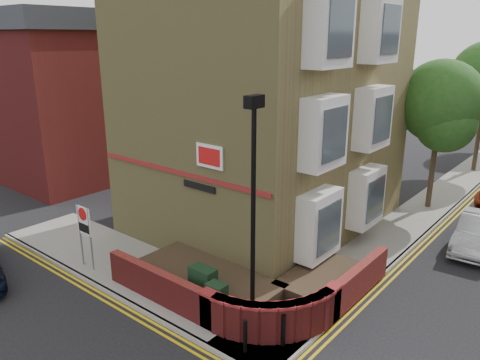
% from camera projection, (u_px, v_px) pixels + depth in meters
% --- Properties ---
extents(ground, '(120.00, 120.00, 0.00)m').
position_uv_depth(ground, '(179.00, 332.00, 12.72)').
color(ground, black).
rests_on(ground, ground).
extents(pavement_corner, '(13.00, 3.00, 0.12)m').
position_uv_depth(pavement_corner, '(140.00, 271.00, 15.93)').
color(pavement_corner, gray).
rests_on(pavement_corner, ground).
extents(pavement_main, '(2.00, 32.00, 0.12)m').
position_uv_depth(pavement_main, '(441.00, 197.00, 23.30)').
color(pavement_main, gray).
rests_on(pavement_main, ground).
extents(kerb_side, '(13.00, 0.15, 0.12)m').
position_uv_depth(kerb_side, '(102.00, 288.00, 14.83)').
color(kerb_side, gray).
rests_on(kerb_side, ground).
extents(kerb_main_near, '(0.15, 32.00, 0.12)m').
position_uv_depth(kerb_main_near, '(462.00, 201.00, 22.69)').
color(kerb_main_near, gray).
rests_on(kerb_main_near, ground).
extents(yellow_lines_side, '(13.00, 0.28, 0.01)m').
position_uv_depth(yellow_lines_side, '(96.00, 293.00, 14.66)').
color(yellow_lines_side, gold).
rests_on(yellow_lines_side, ground).
extents(yellow_lines_main, '(0.28, 32.00, 0.01)m').
position_uv_depth(yellow_lines_main, '(468.00, 203.00, 22.56)').
color(yellow_lines_main, gold).
rests_on(yellow_lines_main, ground).
extents(corner_building, '(8.95, 10.40, 13.60)m').
position_uv_depth(corner_building, '(271.00, 75.00, 18.52)').
color(corner_building, '#968A4F').
rests_on(corner_building, ground).
extents(garden_wall, '(6.80, 6.00, 1.20)m').
position_uv_depth(garden_wall, '(237.00, 295.00, 14.57)').
color(garden_wall, maroon).
rests_on(garden_wall, ground).
extents(lamppost, '(0.25, 0.50, 6.30)m').
position_uv_depth(lamppost, '(253.00, 219.00, 11.65)').
color(lamppost, black).
rests_on(lamppost, pavement_corner).
extents(utility_cabinet_large, '(0.80, 0.45, 1.20)m').
position_uv_depth(utility_cabinet_large, '(203.00, 286.00, 13.65)').
color(utility_cabinet_large, '#163217').
rests_on(utility_cabinet_large, pavement_corner).
extents(utility_cabinet_small, '(0.55, 0.40, 1.10)m').
position_uv_depth(utility_cabinet_small, '(217.00, 302.00, 12.96)').
color(utility_cabinet_small, '#163217').
rests_on(utility_cabinet_small, pavement_corner).
extents(bollard_near, '(0.11, 0.11, 0.90)m').
position_uv_depth(bollard_near, '(245.00, 336.00, 11.63)').
color(bollard_near, black).
rests_on(bollard_near, pavement_corner).
extents(bollard_far, '(0.11, 0.11, 0.90)m').
position_uv_depth(bollard_far, '(283.00, 330.00, 11.86)').
color(bollard_far, black).
rests_on(bollard_far, pavement_corner).
extents(zone_sign, '(0.72, 0.07, 2.20)m').
position_uv_depth(zone_sign, '(84.00, 226.00, 15.64)').
color(zone_sign, slate).
rests_on(zone_sign, pavement_corner).
extents(side_building, '(6.40, 10.40, 9.00)m').
position_uv_depth(side_building, '(95.00, 95.00, 26.39)').
color(side_building, maroon).
rests_on(side_building, ground).
extents(tree_near, '(3.64, 3.65, 6.70)m').
position_uv_depth(tree_near, '(440.00, 108.00, 20.49)').
color(tree_near, '#382B1E').
rests_on(tree_near, pavement_main).
extents(silver_car_near, '(1.68, 4.08, 1.32)m').
position_uv_depth(silver_car_near, '(479.00, 232.00, 17.55)').
color(silver_car_near, '#AEB2B6').
rests_on(silver_car_near, ground).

